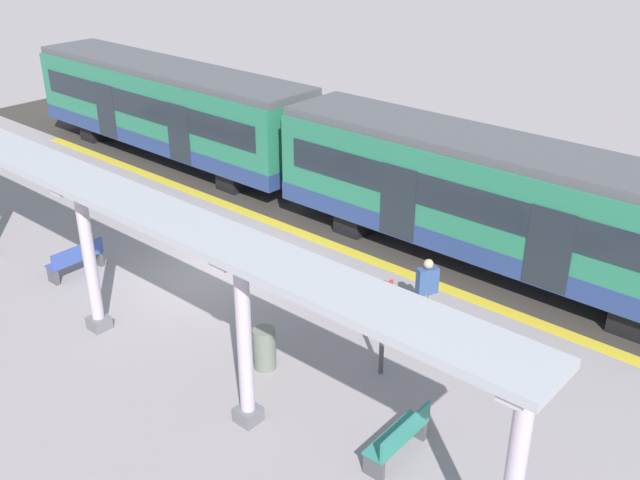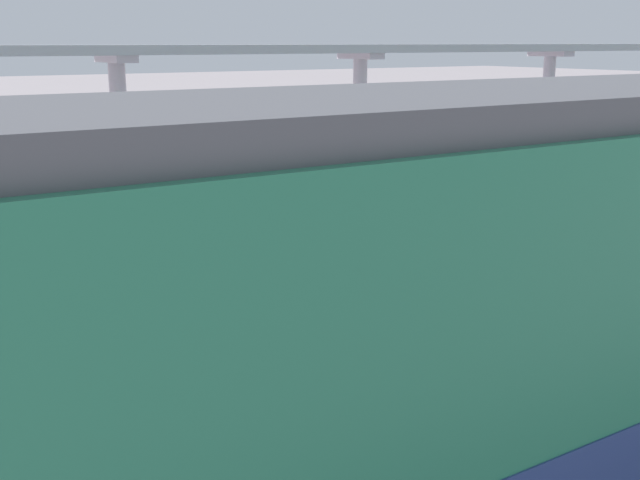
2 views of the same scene
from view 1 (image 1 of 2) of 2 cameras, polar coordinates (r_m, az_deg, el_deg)
ground_plane at (r=19.53m, az=-8.75°, el=-2.78°), size 176.00×176.00×0.00m
tactile_edge_strip at (r=21.70m, az=-1.64°, el=0.60°), size 0.40×26.99×0.01m
trackbed at (r=22.94m, az=1.41°, el=2.04°), size 3.20×38.99×0.01m
train_near_carriage at (r=27.90m, az=-11.65°, el=9.88°), size 2.65×12.81×3.48m
train_far_carriage at (r=19.55m, az=13.44°, el=2.77°), size 2.65×12.81×3.48m
canopy_pillar_third at (r=17.00m, az=-17.51°, el=-1.34°), size 1.10×0.44×3.62m
canopy_pillar_fourth at (r=13.46m, az=-5.90°, el=-7.79°), size 1.10×0.44×3.62m
canopy_beam at (r=16.30m, az=-18.44°, el=4.53°), size 1.20×21.54×0.16m
bench_mid_platform at (r=20.22m, az=-18.43°, el=-1.44°), size 1.51×0.46×0.86m
bench_far_end at (r=13.52m, az=6.22°, el=-15.05°), size 1.51×0.48×0.86m
trash_bin at (r=15.65m, az=-4.33°, el=-8.42°), size 0.48×0.48×0.94m
platform_info_sign at (r=15.02m, az=4.91°, el=-6.14°), size 0.56×0.10×2.20m
passenger_waiting_near_edge at (r=16.93m, az=8.33°, el=-3.42°), size 0.53×0.44×1.69m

